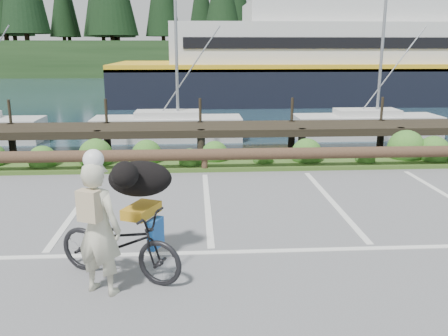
# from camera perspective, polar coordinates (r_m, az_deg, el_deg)

# --- Properties ---
(ground) EXTENTS (72.00, 72.00, 0.00)m
(ground) POSITION_cam_1_polar(r_m,az_deg,el_deg) (7.92, -1.61, -8.95)
(ground) COLOR #5C5D5F
(harbor_backdrop) EXTENTS (170.00, 160.00, 30.00)m
(harbor_backdrop) POSITION_cam_1_polar(r_m,az_deg,el_deg) (85.79, -3.18, 12.26)
(harbor_backdrop) COLOR #162A36
(harbor_backdrop) RESTS_ON ground
(vegetation_strip) EXTENTS (34.00, 1.60, 0.10)m
(vegetation_strip) POSITION_cam_1_polar(r_m,az_deg,el_deg) (12.94, -2.42, 0.58)
(vegetation_strip) COLOR #3D5B21
(vegetation_strip) RESTS_ON ground
(log_rail) EXTENTS (32.00, 0.30, 0.60)m
(log_rail) POSITION_cam_1_polar(r_m,az_deg,el_deg) (12.27, -2.35, -0.43)
(log_rail) COLOR #443021
(log_rail) RESTS_ON ground
(bicycle) EXTENTS (2.01, 1.40, 1.00)m
(bicycle) POSITION_cam_1_polar(r_m,az_deg,el_deg) (6.77, -12.46, -8.85)
(bicycle) COLOR black
(bicycle) RESTS_ON ground
(cyclist) EXTENTS (0.76, 0.66, 1.77)m
(cyclist) POSITION_cam_1_polar(r_m,az_deg,el_deg) (6.29, -14.89, -7.05)
(cyclist) COLOR #BCBA9F
(cyclist) RESTS_ON ground
(dog) EXTENTS (0.80, 1.03, 0.53)m
(dog) POSITION_cam_1_polar(r_m,az_deg,el_deg) (7.01, -10.06, -1.29)
(dog) COLOR black
(dog) RESTS_ON bicycle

